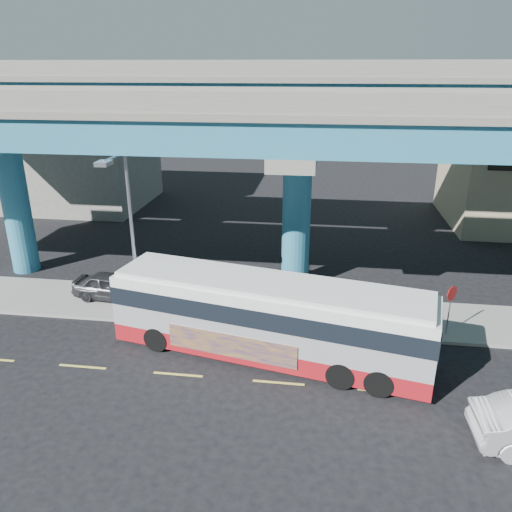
# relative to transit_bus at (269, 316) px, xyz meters

# --- Properties ---
(ground) EXTENTS (120.00, 120.00, 0.00)m
(ground) POSITION_rel_transit_bus_xyz_m (0.61, -1.63, -1.86)
(ground) COLOR black
(ground) RESTS_ON ground
(sidewalk) EXTENTS (70.00, 4.00, 0.15)m
(sidewalk) POSITION_rel_transit_bus_xyz_m (0.61, 3.87, -1.79)
(sidewalk) COLOR gray
(sidewalk) RESTS_ON ground
(lane_markings) EXTENTS (58.00, 0.12, 0.01)m
(lane_markings) POSITION_rel_transit_bus_xyz_m (0.61, -1.93, -1.85)
(lane_markings) COLOR #D8C64C
(lane_markings) RESTS_ON ground
(viaduct) EXTENTS (52.00, 12.40, 11.70)m
(viaduct) POSITION_rel_transit_bus_xyz_m (0.61, 7.48, 7.28)
(viaduct) COLOR teal
(viaduct) RESTS_ON ground
(building_concrete) EXTENTS (12.00, 10.00, 9.00)m
(building_concrete) POSITION_rel_transit_bus_xyz_m (-19.39, 22.37, 2.64)
(building_concrete) COLOR gray
(building_concrete) RESTS_ON ground
(transit_bus) EXTENTS (13.50, 5.51, 3.39)m
(transit_bus) POSITION_rel_transit_bus_xyz_m (0.00, 0.00, 0.00)
(transit_bus) COLOR maroon
(transit_bus) RESTS_ON ground
(parked_car) EXTENTS (2.50, 4.40, 1.38)m
(parked_car) POSITION_rel_transit_bus_xyz_m (-8.54, 4.00, -1.02)
(parked_car) COLOR #2C2D31
(parked_car) RESTS_ON sidewalk
(street_lamp) EXTENTS (0.50, 2.60, 8.02)m
(street_lamp) POSITION_rel_transit_bus_xyz_m (-6.52, 1.80, 3.48)
(street_lamp) COLOR gray
(street_lamp) RESTS_ON sidewalk
(stop_sign) EXTENTS (0.53, 0.52, 2.38)m
(stop_sign) POSITION_rel_transit_bus_xyz_m (7.73, 2.55, -0.02)
(stop_sign) COLOR gray
(stop_sign) RESTS_ON sidewalk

